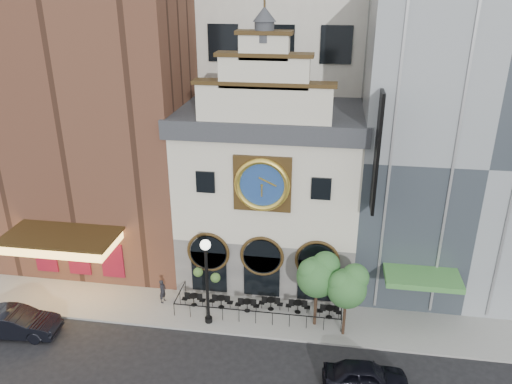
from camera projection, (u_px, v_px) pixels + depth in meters
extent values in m
plane|color=black|center=(253.00, 338.00, 30.39)|extent=(120.00, 120.00, 0.00)
cube|color=gray|center=(259.00, 312.00, 32.64)|extent=(44.00, 5.00, 0.15)
cube|color=#605E5B|center=(270.00, 244.00, 36.85)|extent=(12.00, 8.00, 4.00)
cube|color=silver|center=(271.00, 174.00, 34.71)|extent=(12.00, 8.00, 7.00)
cube|color=#2D3035|center=(271.00, 117.00, 33.12)|extent=(12.60, 8.60, 1.20)
cube|color=#382710|center=(262.00, 184.00, 30.65)|extent=(3.60, 0.25, 3.60)
cylinder|color=navy|center=(262.00, 185.00, 30.52)|extent=(3.10, 0.12, 3.10)
torus|color=yellow|center=(262.00, 185.00, 30.45)|extent=(3.46, 0.36, 3.46)
cylinder|color=#2D3035|center=(264.00, 32.00, 27.63)|extent=(1.10, 1.10, 1.10)
cone|color=#2D3035|center=(264.00, 14.00, 27.26)|extent=(1.30, 1.30, 0.80)
cube|color=brown|center=(98.00, 91.00, 36.41)|extent=(14.00, 12.00, 25.00)
cube|color=#FFBF59|center=(62.00, 241.00, 32.62)|extent=(7.00, 3.40, 0.70)
cube|color=#382710|center=(61.00, 235.00, 32.45)|extent=(7.40, 3.80, 0.15)
cube|color=maroon|center=(79.00, 258.00, 34.98)|extent=(5.60, 0.15, 2.60)
cube|color=gray|center=(465.00, 140.00, 33.74)|extent=(14.00, 12.00, 20.00)
cube|color=#468C3F|center=(423.00, 278.00, 30.21)|extent=(4.50, 2.40, 0.35)
cube|color=black|center=(377.00, 154.00, 27.87)|extent=(0.18, 1.60, 7.00)
cylinder|color=black|center=(193.00, 296.00, 32.91)|extent=(0.68, 0.68, 0.03)
cylinder|color=black|center=(194.00, 300.00, 33.05)|extent=(0.06, 0.06, 0.72)
cylinder|color=black|center=(221.00, 298.00, 32.69)|extent=(0.68, 0.68, 0.03)
cylinder|color=black|center=(221.00, 303.00, 32.83)|extent=(0.06, 0.06, 0.72)
cylinder|color=black|center=(247.00, 301.00, 32.32)|extent=(0.68, 0.68, 0.03)
cylinder|color=black|center=(247.00, 306.00, 32.47)|extent=(0.06, 0.06, 0.72)
cylinder|color=black|center=(271.00, 300.00, 32.49)|extent=(0.68, 0.68, 0.03)
cylinder|color=black|center=(271.00, 305.00, 32.63)|extent=(0.06, 0.06, 0.72)
cylinder|color=black|center=(298.00, 303.00, 32.19)|extent=(0.68, 0.68, 0.03)
cylinder|color=black|center=(298.00, 307.00, 32.34)|extent=(0.06, 0.06, 0.72)
cylinder|color=black|center=(330.00, 308.00, 31.69)|extent=(0.68, 0.68, 0.03)
cylinder|color=black|center=(329.00, 313.00, 31.84)|extent=(0.06, 0.06, 0.72)
imported|color=black|center=(365.00, 376.00, 26.37)|extent=(4.65, 2.21, 1.53)
imported|color=black|center=(16.00, 323.00, 30.36)|extent=(5.33, 2.24, 1.71)
imported|color=black|center=(163.00, 291.00, 33.24)|extent=(0.53, 0.69, 1.67)
cylinder|color=black|center=(207.00, 286.00, 30.55)|extent=(0.19, 0.19, 5.32)
cylinder|color=black|center=(209.00, 320.00, 31.52)|extent=(0.47, 0.47, 0.32)
sphere|color=white|center=(205.00, 245.00, 29.43)|extent=(0.64, 0.64, 0.64)
sphere|color=#385B24|center=(198.00, 272.00, 30.53)|extent=(0.60, 0.60, 0.60)
sphere|color=#385B24|center=(215.00, 278.00, 29.95)|extent=(0.60, 0.60, 0.60)
cylinder|color=#382619|center=(315.00, 306.00, 30.86)|extent=(0.19, 0.19, 2.69)
sphere|color=#285F26|center=(317.00, 277.00, 30.04)|extent=(2.50, 2.50, 2.50)
sphere|color=#285F26|center=(326.00, 265.00, 29.97)|extent=(1.73, 1.73, 1.73)
sphere|color=#285F26|center=(311.00, 271.00, 29.73)|extent=(1.54, 1.54, 1.54)
cylinder|color=#382619|center=(344.00, 316.00, 30.01)|extent=(0.18, 0.18, 2.55)
sphere|color=#296025|center=(347.00, 288.00, 29.23)|extent=(2.36, 2.36, 2.36)
sphere|color=#296025|center=(355.00, 277.00, 29.17)|extent=(1.64, 1.64, 1.64)
sphere|color=#296025|center=(341.00, 283.00, 28.94)|extent=(1.45, 1.45, 1.45)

